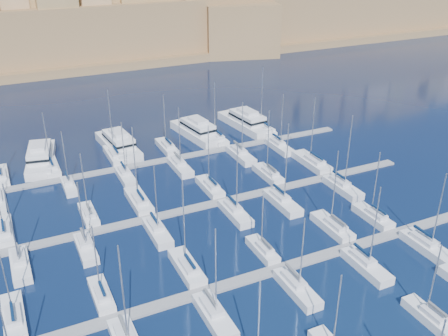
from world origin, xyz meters
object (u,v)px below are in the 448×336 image
sailboat_4 (429,316)px  motor_yacht_b (118,143)px  motor_yacht_c (197,130)px  motor_yacht_d (246,121)px  motor_yacht_a (40,157)px

sailboat_4 → motor_yacht_b: sailboat_4 is taller
sailboat_4 → motor_yacht_b: (-22.06, 71.34, 1.01)m
motor_yacht_c → motor_yacht_d: same height
motor_yacht_d → motor_yacht_a: bearing=-179.5°
motor_yacht_d → motor_yacht_c: bearing=-178.0°
sailboat_4 → motor_yacht_c: size_ratio=0.66×
sailboat_4 → motor_yacht_a: size_ratio=0.65×
motor_yacht_b → motor_yacht_a: bearing=-179.6°
motor_yacht_b → motor_yacht_d: same height
motor_yacht_a → motor_yacht_d: same height
motor_yacht_a → motor_yacht_b: same height
motor_yacht_b → motor_yacht_d: (33.00, 0.34, 0.00)m
motor_yacht_c → motor_yacht_d: bearing=2.0°
motor_yacht_a → motor_yacht_d: 50.01m
motor_yacht_a → motor_yacht_c: 36.29m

